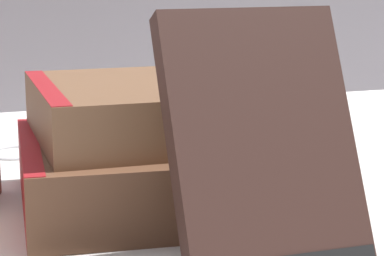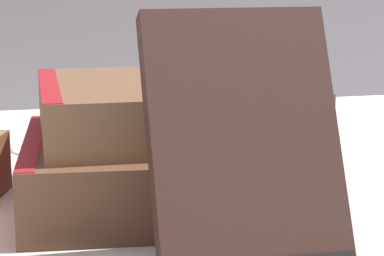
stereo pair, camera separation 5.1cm
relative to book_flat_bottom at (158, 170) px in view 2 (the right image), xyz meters
name	(u,v)px [view 2 (the right image)]	position (x,y,z in m)	size (l,w,h in m)	color
ground_plane	(121,216)	(-0.03, -0.02, -0.02)	(3.00, 3.00, 0.00)	silver
book_flat_bottom	(158,170)	(0.00, 0.00, 0.00)	(0.20, 0.18, 0.05)	brown
book_flat_top	(165,108)	(0.01, 0.01, 0.04)	(0.18, 0.15, 0.04)	brown
book_leaning_front	(245,153)	(0.02, -0.12, 0.04)	(0.10, 0.08, 0.14)	#331E19
pocket_watch	(236,73)	(0.06, 0.01, 0.06)	(0.06, 0.06, 0.01)	white
reading_glasses	(72,145)	(-0.04, 0.17, -0.02)	(0.11, 0.06, 0.00)	#ADADB2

